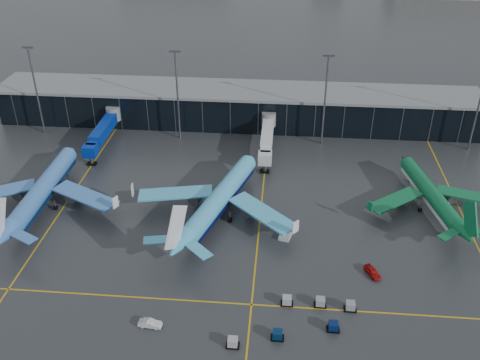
# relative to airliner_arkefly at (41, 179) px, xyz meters

# --- Properties ---
(ground) EXTENTS (600.00, 600.00, 0.00)m
(ground) POSITION_rel_airliner_arkefly_xyz_m (39.35, -13.44, -6.72)
(ground) COLOR #282B2D
(ground) RESTS_ON ground
(terminal_pier) EXTENTS (142.00, 17.00, 10.70)m
(terminal_pier) POSITION_rel_airliner_arkefly_xyz_m (39.35, 48.56, -1.29)
(terminal_pier) COLOR black
(terminal_pier) RESTS_ON ground
(jet_bridges) EXTENTS (94.00, 27.50, 7.20)m
(jet_bridges) POSITION_rel_airliner_arkefly_xyz_m (4.35, 29.55, -2.16)
(jet_bridges) COLOR #595B60
(jet_bridges) RESTS_ON ground
(flood_masts) EXTENTS (203.00, 0.50, 25.50)m
(flood_masts) POSITION_rel_airliner_arkefly_xyz_m (44.35, 36.56, 7.10)
(flood_masts) COLOR #595B60
(flood_masts) RESTS_ON ground
(taxi_lines) EXTENTS (220.00, 120.00, 0.02)m
(taxi_lines) POSITION_rel_airliner_arkefly_xyz_m (49.35, -2.83, -6.71)
(taxi_lines) COLOR gold
(taxi_lines) RESTS_ON ground
(airliner_arkefly) EXTENTS (38.66, 43.95, 13.43)m
(airliner_arkefly) POSITION_rel_airliner_arkefly_xyz_m (0.00, 0.00, 0.00)
(airliner_arkefly) COLOR #3C77C7
(airliner_arkefly) RESTS_ON ground
(airliner_klm_near) EXTENTS (50.76, 54.42, 13.81)m
(airliner_klm_near) POSITION_rel_airliner_arkefly_xyz_m (40.52, -0.31, 0.19)
(airliner_klm_near) COLOR #43AEDE
(airliner_klm_near) RESTS_ON ground
(airliner_aer_lingus) EXTENTS (39.59, 43.16, 11.49)m
(airliner_aer_lingus) POSITION_rel_airliner_arkefly_xyz_m (87.29, 6.71, -0.97)
(airliner_aer_lingus) COLOR #0B6235
(airliner_aer_lingus) RESTS_ON ground
(baggage_carts) EXTENTS (21.93, 12.05, 1.70)m
(baggage_carts) POSITION_rel_airliner_arkefly_xyz_m (58.06, -31.84, -5.96)
(baggage_carts) COLOR black
(baggage_carts) RESTS_ON ground
(mobile_airstair) EXTENTS (2.92, 3.64, 3.45)m
(mobile_airstair) POSITION_rel_airliner_arkefly_xyz_m (55.05, -7.93, -5.95)
(mobile_airstair) COLOR silver
(mobile_airstair) RESTS_ON ground
(service_van_red) EXTENTS (3.37, 4.61, 1.46)m
(service_van_red) POSITION_rel_airliner_arkefly_xyz_m (71.74, -18.40, -5.99)
(service_van_red) COLOR #A40D0C
(service_van_red) RESTS_ON ground
(service_van_white) EXTENTS (4.14, 1.71, 1.33)m
(service_van_white) POSITION_rel_airliner_arkefly_xyz_m (32.61, -35.12, -6.05)
(service_van_white) COLOR silver
(service_van_white) RESTS_ON ground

